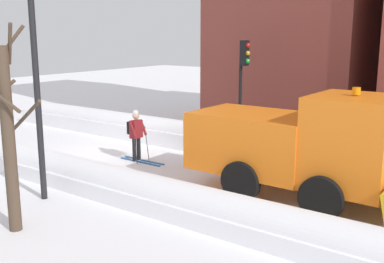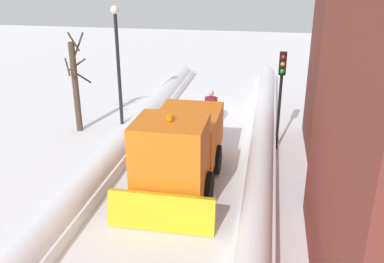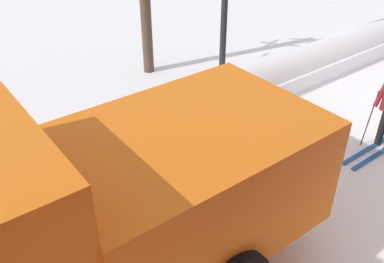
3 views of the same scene
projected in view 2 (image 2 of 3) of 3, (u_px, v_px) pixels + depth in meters
The scene contains 8 objects.
ground_plane at pixel (163, 218), 13.04m from camera, with size 80.00×80.00×0.00m, color white.
snowbank_left at pixel (256, 214), 12.38m from camera, with size 1.10×36.00×1.06m.
snowbank_right at pixel (77, 199), 13.39m from camera, with size 1.10×36.00×0.90m.
plow_truck at pixel (180, 146), 14.48m from camera, with size 3.20×5.98×3.12m.
skier at pixel (211, 105), 20.22m from camera, with size 0.62×1.80×1.81m.
traffic_light_pole at pixel (281, 83), 16.77m from camera, with size 0.28×0.42×4.14m.
street_lamp at pixel (118, 52), 19.47m from camera, with size 0.40×0.40×5.61m.
bare_tree_near at pixel (76, 85), 19.13m from camera, with size 1.09×1.33×4.62m.
Camera 2 is at (-2.91, 20.80, 7.27)m, focal length 39.48 mm.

